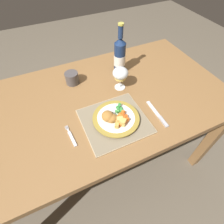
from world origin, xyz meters
name	(u,v)px	position (x,y,z in m)	size (l,w,h in m)	color
ground_plane	(102,159)	(0.00, 0.00, 0.00)	(6.00, 6.00, 0.00)	brown
dining_table	(98,110)	(0.00, 0.00, 0.65)	(1.51, 0.82, 0.74)	olive
placemat	(115,121)	(0.03, -0.18, 0.74)	(0.31, 0.29, 0.01)	tan
dinner_plate	(116,118)	(0.03, -0.17, 0.76)	(0.23, 0.23, 0.02)	white
breaded_croquettes	(109,117)	(0.00, -0.17, 0.79)	(0.08, 0.08, 0.04)	#A87033
green_beans_pile	(119,111)	(0.06, -0.15, 0.77)	(0.05, 0.09, 0.02)	#4CA84C
glazed_carrots	(123,118)	(0.06, -0.20, 0.78)	(0.07, 0.08, 0.02)	orange
fork	(72,137)	(-0.20, -0.18, 0.74)	(0.02, 0.13, 0.01)	silver
table_knife	(159,116)	(0.24, -0.24, 0.74)	(0.02, 0.19, 0.01)	silver
wine_glass	(120,74)	(0.16, 0.04, 0.84)	(0.09, 0.09, 0.14)	silver
bottle	(120,56)	(0.23, 0.18, 0.85)	(0.07, 0.07, 0.30)	navy
roast_potatoes	(120,122)	(0.04, -0.22, 0.78)	(0.07, 0.06, 0.03)	#DBB256
drinking_cup	(72,78)	(-0.08, 0.20, 0.78)	(0.08, 0.08, 0.07)	#4C4747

